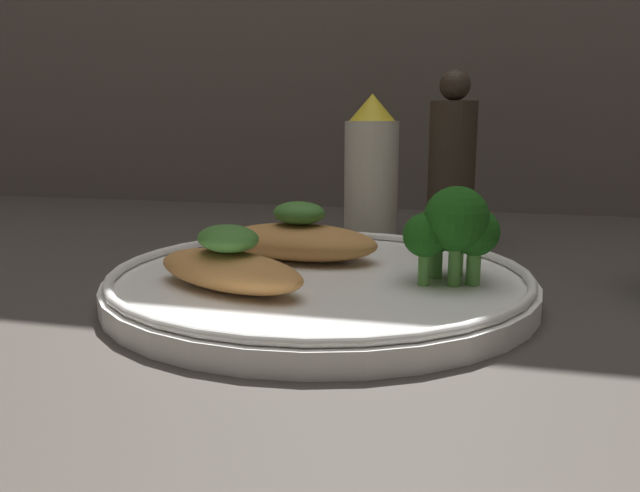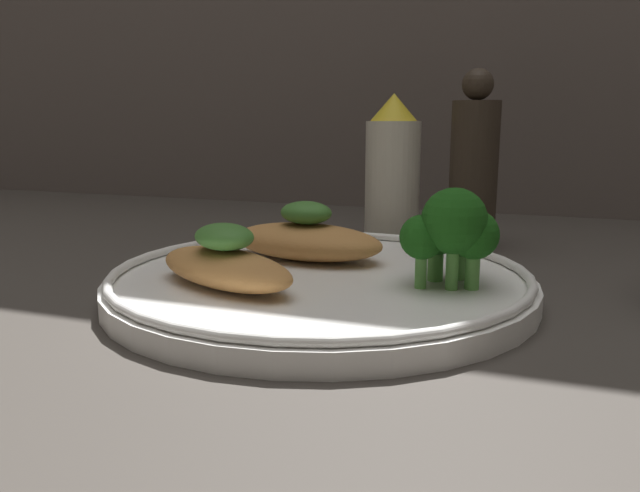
{
  "view_description": "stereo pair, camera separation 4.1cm",
  "coord_description": "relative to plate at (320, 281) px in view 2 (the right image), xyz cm",
  "views": [
    {
      "loc": [
        9.86,
        -39.01,
        11.57
      ],
      "look_at": [
        0.0,
        0.0,
        3.4
      ],
      "focal_mm": 35.0,
      "sensor_mm": 36.0,
      "label": 1
    },
    {
      "loc": [
        13.78,
        -37.81,
        11.57
      ],
      "look_at": [
        0.0,
        0.0,
        3.4
      ],
      "focal_mm": 35.0,
      "sensor_mm": 36.0,
      "label": 2
    }
  ],
  "objects": [
    {
      "name": "ground_plane",
      "position": [
        0.0,
        0.0,
        -1.49
      ],
      "size": [
        180.0,
        180.0,
        1.0
      ],
      "primitive_type": "cube",
      "color": "#3D3833"
    },
    {
      "name": "plate",
      "position": [
        0.0,
        0.0,
        0.0
      ],
      "size": [
        28.12,
        28.12,
        2.0
      ],
      "color": "white",
      "rests_on": "ground_plane"
    },
    {
      "name": "grilled_meat_front",
      "position": [
        -4.54,
        -4.67,
        1.89
      ],
      "size": [
        12.01,
        8.55,
        3.97
      ],
      "color": "#BC7F42",
      "rests_on": "plate"
    },
    {
      "name": "grilled_meat_middle",
      "position": [
        -2.7,
        4.42,
        1.93
      ],
      "size": [
        12.56,
        7.5,
        4.31
      ],
      "color": "#BC7F42",
      "rests_on": "plate"
    },
    {
      "name": "broccoli_bunch",
      "position": [
        8.52,
        0.5,
        3.91
      ],
      "size": [
        5.87,
        6.42,
        6.24
      ],
      "color": "#569942",
      "rests_on": "plate"
    },
    {
      "name": "sauce_bottle",
      "position": [
        0.08,
        19.98,
        5.69
      ],
      "size": [
        5.15,
        5.15,
        13.97
      ],
      "color": "silver",
      "rests_on": "ground_plane"
    },
    {
      "name": "pepper_grinder",
      "position": [
        7.49,
        19.98,
        6.28
      ],
      "size": [
        4.29,
        4.29,
        16.02
      ],
      "color": "#382D23",
      "rests_on": "ground_plane"
    }
  ]
}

